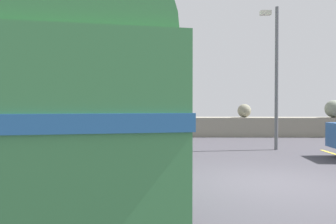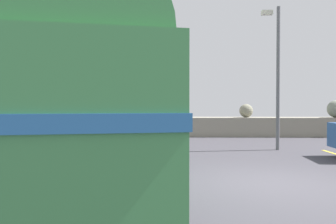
% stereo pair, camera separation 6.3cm
% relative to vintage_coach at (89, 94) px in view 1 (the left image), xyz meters
% --- Properties ---
extents(ground, '(32.00, 26.00, 0.02)m').
position_rel_vintage_coach_xyz_m(ground, '(4.10, 0.30, -2.04)').
color(ground, '#3D3B42').
extents(breakwater, '(31.36, 1.96, 2.29)m').
position_rel_vintage_coach_xyz_m(breakwater, '(4.11, 12.10, -1.40)').
color(breakwater, gray).
rests_on(breakwater, ground).
extents(vintage_coach, '(4.24, 8.90, 3.70)m').
position_rel_vintage_coach_xyz_m(vintage_coach, '(0.00, 0.00, 0.00)').
color(vintage_coach, black).
rests_on(vintage_coach, ground).
extents(lamp_post, '(0.60, 0.71, 5.72)m').
position_rel_vintage_coach_xyz_m(lamp_post, '(5.93, 6.13, 1.21)').
color(lamp_post, '#5B5B60').
rests_on(lamp_post, ground).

